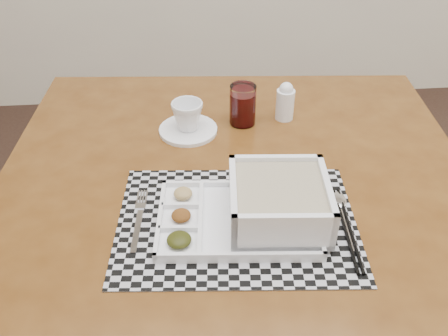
{
  "coord_description": "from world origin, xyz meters",
  "views": [
    {
      "loc": [
        -0.47,
        -0.25,
        1.51
      ],
      "look_at": [
        -0.4,
        0.58,
        0.88
      ],
      "focal_mm": 40.0,
      "sensor_mm": 36.0,
      "label": 1
    }
  ],
  "objects_px": {
    "juice_glass": "(243,106)",
    "cup": "(187,116)",
    "dining_table": "(236,214)",
    "creamer_bottle": "(285,102)",
    "serving_tray": "(268,207)"
  },
  "relations": [
    {
      "from": "juice_glass",
      "to": "cup",
      "type": "bearing_deg",
      "value": -167.68
    },
    {
      "from": "dining_table",
      "to": "creamer_bottle",
      "type": "bearing_deg",
      "value": 60.53
    },
    {
      "from": "serving_tray",
      "to": "dining_table",
      "type": "bearing_deg",
      "value": 112.44
    },
    {
      "from": "dining_table",
      "to": "juice_glass",
      "type": "xyz_separation_m",
      "value": [
        0.04,
        0.27,
        0.13
      ]
    },
    {
      "from": "cup",
      "to": "creamer_bottle",
      "type": "bearing_deg",
      "value": 7.62
    },
    {
      "from": "serving_tray",
      "to": "cup",
      "type": "relative_size",
      "value": 4.38
    },
    {
      "from": "creamer_bottle",
      "to": "juice_glass",
      "type": "bearing_deg",
      "value": -172.87
    },
    {
      "from": "creamer_bottle",
      "to": "dining_table",
      "type": "bearing_deg",
      "value": -119.47
    },
    {
      "from": "creamer_bottle",
      "to": "serving_tray",
      "type": "bearing_deg",
      "value": -105.11
    },
    {
      "from": "dining_table",
      "to": "serving_tray",
      "type": "relative_size",
      "value": 3.3
    },
    {
      "from": "dining_table",
      "to": "cup",
      "type": "relative_size",
      "value": 14.46
    },
    {
      "from": "juice_glass",
      "to": "creamer_bottle",
      "type": "height_order",
      "value": "juice_glass"
    },
    {
      "from": "dining_table",
      "to": "serving_tray",
      "type": "xyz_separation_m",
      "value": [
        0.05,
        -0.12,
        0.12
      ]
    },
    {
      "from": "cup",
      "to": "juice_glass",
      "type": "relative_size",
      "value": 0.75
    },
    {
      "from": "serving_tray",
      "to": "creamer_bottle",
      "type": "bearing_deg",
      "value": 74.89
    }
  ]
}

